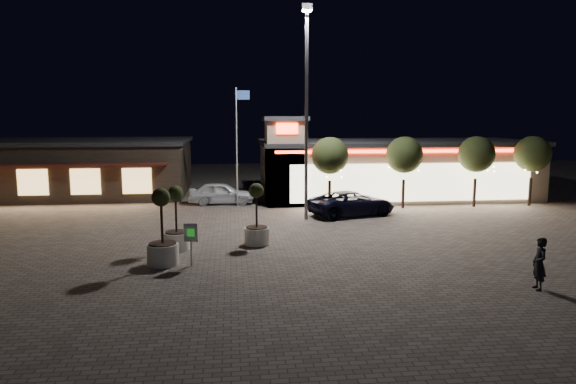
{
  "coord_description": "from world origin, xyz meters",
  "views": [
    {
      "loc": [
        -2.4,
        -21.79,
        6.09
      ],
      "look_at": [
        0.7,
        6.0,
        1.96
      ],
      "focal_mm": 32.0,
      "sensor_mm": 36.0,
      "label": 1
    }
  ],
  "objects": [
    {
      "name": "pickup_truck",
      "position": [
        5.03,
        8.95,
        0.76
      ],
      "size": [
        5.98,
        4.02,
        1.52
      ],
      "primitive_type": "imported",
      "rotation": [
        0.0,
        0.0,
        1.87
      ],
      "color": "black",
      "rests_on": "ground"
    },
    {
      "name": "planter_mid",
      "position": [
        -5.27,
        -0.71,
        0.99
      ],
      "size": [
        1.31,
        1.31,
        3.21
      ],
      "color": "silver",
      "rests_on": "ground"
    },
    {
      "name": "string_tree_b",
      "position": [
        9.0,
        11.0,
        3.56
      ],
      "size": [
        2.42,
        2.42,
        4.79
      ],
      "color": "#332319",
      "rests_on": "ground"
    },
    {
      "name": "string_tree_d",
      "position": [
        18.0,
        11.0,
        3.56
      ],
      "size": [
        2.42,
        2.42,
        4.79
      ],
      "color": "#332319",
      "rests_on": "ground"
    },
    {
      "name": "string_tree_c",
      "position": [
        14.0,
        11.0,
        3.56
      ],
      "size": [
        2.42,
        2.42,
        4.79
      ],
      "color": "#332319",
      "rests_on": "ground"
    },
    {
      "name": "white_sedan",
      "position": [
        -3.09,
        14.0,
        0.77
      ],
      "size": [
        4.54,
        1.88,
        1.54
      ],
      "primitive_type": "imported",
      "rotation": [
        0.0,
        0.0,
        1.56
      ],
      "color": "white",
      "rests_on": "ground"
    },
    {
      "name": "retail_building",
      "position": [
        9.51,
        15.82,
        2.21
      ],
      "size": [
        20.4,
        8.4,
        6.1
      ],
      "color": "tan",
      "rests_on": "ground"
    },
    {
      "name": "flagpole",
      "position": [
        -1.9,
        13.0,
        4.74
      ],
      "size": [
        0.95,
        0.1,
        8.0
      ],
      "color": "white",
      "rests_on": "ground"
    },
    {
      "name": "planter_right",
      "position": [
        -1.23,
        2.3,
        0.91
      ],
      "size": [
        1.2,
        1.2,
        2.95
      ],
      "color": "silver",
      "rests_on": "ground"
    },
    {
      "name": "floodlight_pole",
      "position": [
        2.0,
        8.0,
        7.02
      ],
      "size": [
        0.6,
        0.4,
        12.38
      ],
      "color": "gray",
      "rests_on": "ground"
    },
    {
      "name": "pedestrian",
      "position": [
        8.36,
        -5.37,
        0.94
      ],
      "size": [
        0.54,
        0.74,
        1.89
      ],
      "primitive_type": "imported",
      "rotation": [
        0.0,
        0.0,
        -1.71
      ],
      "color": "black",
      "rests_on": "ground"
    },
    {
      "name": "valet_sign",
      "position": [
        -4.08,
        -1.02,
        1.25
      ],
      "size": [
        0.59,
        0.18,
        1.78
      ],
      "color": "gray",
      "rests_on": "ground"
    },
    {
      "name": "restaurant_building",
      "position": [
        -14.0,
        19.97,
        2.16
      ],
      "size": [
        16.4,
        11.0,
        4.3
      ],
      "color": "#382D23",
      "rests_on": "ground"
    },
    {
      "name": "string_tree_a",
      "position": [
        4.0,
        11.0,
        3.56
      ],
      "size": [
        2.42,
        2.42,
        4.79
      ],
      "color": "#332319",
      "rests_on": "ground"
    },
    {
      "name": "ground",
      "position": [
        0.0,
        0.0,
        0.0
      ],
      "size": [
        90.0,
        90.0,
        0.0
      ],
      "primitive_type": "plane",
      "color": "#6D6259",
      "rests_on": "ground"
    },
    {
      "name": "planter_left",
      "position": [
        -4.94,
        1.68,
        0.92
      ],
      "size": [
        1.21,
        1.21,
        2.97
      ],
      "color": "silver",
      "rests_on": "ground"
    }
  ]
}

